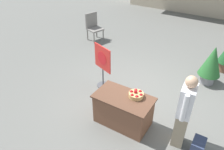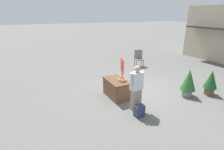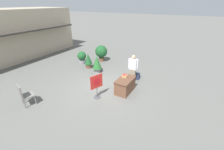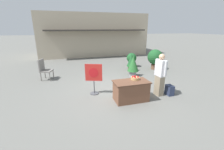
{
  "view_description": "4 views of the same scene",
  "coord_description": "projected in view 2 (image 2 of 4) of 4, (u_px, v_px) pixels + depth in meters",
  "views": [
    {
      "loc": [
        2.07,
        -4.44,
        3.85
      ],
      "look_at": [
        -0.21,
        -0.8,
        1.02
      ],
      "focal_mm": 35.0,
      "sensor_mm": 36.0,
      "label": 1
    },
    {
      "loc": [
        6.35,
        -4.37,
        3.42
      ],
      "look_at": [
        -0.23,
        -1.05,
        0.82
      ],
      "focal_mm": 28.0,
      "sensor_mm": 36.0,
      "label": 2
    },
    {
      "loc": [
        -6.18,
        -4.02,
        4.45
      ],
      "look_at": [
        0.34,
        -0.26,
        0.79
      ],
      "focal_mm": 24.0,
      "sensor_mm": 36.0,
      "label": 3
    },
    {
      "loc": [
        -1.89,
        -5.91,
        2.67
      ],
      "look_at": [
        -0.21,
        -0.26,
        0.81
      ],
      "focal_mm": 24.0,
      "sensor_mm": 36.0,
      "label": 4
    }
  ],
  "objects": [
    {
      "name": "ground_plane",
      "position": [
        134.0,
        89.0,
        8.33
      ],
      "size": [
        120.0,
        120.0,
        0.0
      ],
      "primitive_type": "plane",
      "color": "slate"
    },
    {
      "name": "display_table",
      "position": [
        116.0,
        88.0,
        7.49
      ],
      "size": [
        1.32,
        0.74,
        0.77
      ],
      "color": "brown",
      "rests_on": "ground_plane"
    },
    {
      "name": "apple_basket",
      "position": [
        122.0,
        80.0,
        7.22
      ],
      "size": [
        0.33,
        0.33,
        0.16
      ],
      "color": "tan",
      "rests_on": "display_table"
    },
    {
      "name": "person_visitor",
      "position": [
        136.0,
        88.0,
        6.28
      ],
      "size": [
        0.3,
        0.61,
        1.71
      ],
      "rotation": [
        0.0,
        0.0,
        -3.05
      ],
      "color": "gray",
      "rests_on": "ground_plane"
    },
    {
      "name": "backpack",
      "position": [
        139.0,
        111.0,
        6.09
      ],
      "size": [
        0.24,
        0.34,
        0.42
      ],
      "color": "#2D3856",
      "rests_on": "ground_plane"
    },
    {
      "name": "poster_board",
      "position": [
        122.0,
        70.0,
        8.84
      ],
      "size": [
        0.67,
        0.36,
        1.29
      ],
      "rotation": [
        0.0,
        0.0,
        -1.92
      ],
      "color": "#4C4C51",
      "rests_on": "ground_plane"
    },
    {
      "name": "patio_chair",
      "position": [
        139.0,
        57.0,
        11.82
      ],
      "size": [
        0.7,
        0.7,
        1.11
      ],
      "rotation": [
        0.0,
        0.0,
        5.96
      ],
      "color": "gray",
      "rests_on": "ground_plane"
    },
    {
      "name": "potted_plant_near_left",
      "position": [
        211.0,
        81.0,
        7.63
      ],
      "size": [
        0.56,
        0.56,
        1.11
      ],
      "color": "brown",
      "rests_on": "ground_plane"
    },
    {
      "name": "potted_plant_far_left",
      "position": [
        189.0,
        81.0,
        7.46
      ],
      "size": [
        0.64,
        0.64,
        1.2
      ],
      "color": "gray",
      "rests_on": "ground_plane"
    }
  ]
}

